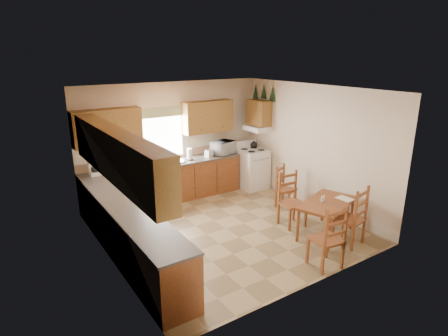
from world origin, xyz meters
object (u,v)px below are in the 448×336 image
chair_near_left (326,235)px  chair_far_right (286,187)px  microwave (223,148)px  chair_near_right (350,215)px  chair_far_left (293,200)px  dining_table (326,218)px  stove (252,169)px

chair_near_left → chair_far_right: size_ratio=1.16×
microwave → chair_near_right: (0.32, -3.62, -0.53)m
chair_near_left → chair_far_right: bearing=-109.8°
chair_far_left → dining_table: bearing=-64.2°
chair_near_left → chair_far_left: chair_near_left is taller
stove → chair_near_right: 3.34m
microwave → chair_far_left: 2.56m
microwave → chair_far_left: (-0.00, -2.50, -0.54)m
stove → chair_far_left: 2.30m
stove → chair_near_left: chair_near_left is taller
stove → microwave: size_ratio=1.85×
chair_near_left → chair_near_right: bearing=-155.1°
microwave → stove: bearing=-40.4°
stove → chair_far_right: stove is taller
chair_near_left → chair_far_right: (1.14, 2.18, -0.08)m
stove → chair_near_right: (-0.37, -3.32, 0.06)m
chair_far_right → chair_near_right: bearing=-117.9°
microwave → chair_far_right: (0.54, -1.72, -0.61)m
dining_table → chair_near_left: size_ratio=1.15×
chair_near_right → chair_far_left: chair_near_right is taller
chair_far_left → chair_far_right: 0.95m
chair_near_left → chair_far_left: (0.60, 1.40, -0.01)m
stove → dining_table: bearing=-97.9°
microwave → chair_near_right: bearing=-101.8°
stove → dining_table: size_ratio=0.78×
chair_far_left → microwave: bearing=95.0°
stove → microwave: (-0.69, 0.30, 0.59)m
microwave → dining_table: 3.24m
chair_near_left → chair_near_right: 0.97m
dining_table → chair_near_right: bearing=-99.8°
chair_near_right → chair_far_right: chair_near_right is taller
dining_table → chair_far_right: bearing=58.9°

